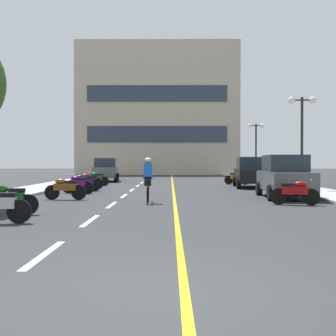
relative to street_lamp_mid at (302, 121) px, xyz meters
The scene contains 31 objects.
ground_plane 8.75m from the street_lamp_mid, 152.16° to the left, with size 140.00×140.00×0.00m, color #2D3033.
curb_left 16.13m from the street_lamp_mid, 154.75° to the left, with size 2.40×72.00×0.12m, color #A8A8A3.
curb_right 7.63m from the street_lamp_mid, 88.44° to the left, with size 2.40×72.00×0.12m, color #A8A8A3.
lane_dash_0 18.13m from the street_lamp_mid, 120.52° to the right, with size 0.14×2.20×0.01m, color silver.
lane_dash_1 14.92m from the street_lamp_mid, 128.60° to the right, with size 0.14×2.20×0.01m, color silver.
lane_dash_2 12.17m from the street_lamp_mid, 141.03° to the right, with size 0.14×2.20×0.01m, color silver.
lane_dash_3 10.28m from the street_lamp_mid, 159.93° to the right, with size 0.14×2.20×0.01m, color silver.
lane_dash_4 9.77m from the street_lamp_mid, behind, with size 0.14×2.20×0.01m, color silver.
lane_dash_5 10.82m from the street_lamp_mid, 152.44° to the left, with size 0.14×2.20×0.01m, color silver.
lane_dash_6 13.06m from the street_lamp_mid, 136.01° to the left, with size 0.14×2.20×0.01m, color silver.
lane_dash_7 16.01m from the street_lamp_mid, 125.36° to the left, with size 0.14×2.20×0.01m, color silver.
lane_dash_8 19.34m from the street_lamp_mid, 118.36° to the left, with size 0.14×2.20×0.01m, color silver.
lane_dash_9 22.88m from the street_lamp_mid, 113.53° to the left, with size 0.14×2.20×0.01m, color silver.
lane_dash_10 26.56m from the street_lamp_mid, 110.05° to the left, with size 0.14×2.20×0.01m, color silver.
lane_dash_11 30.31m from the street_lamp_mid, 107.44° to the left, with size 0.14×2.20×0.01m, color silver.
centre_line_yellow 10.21m from the street_lamp_mid, 135.26° to the left, with size 0.12×66.00×0.01m, color gold.
office_building 33.68m from the street_lamp_mid, 104.70° to the left, with size 19.70×9.33×16.03m.
street_lamp_mid is the anchor object (origin of this frame).
street_lamp_far 13.38m from the street_lamp_mid, 88.70° to the left, with size 1.46×0.36×4.64m.
parked_car_near 5.57m from the street_lamp_mid, 115.54° to the right, with size 2.08×4.27×1.82m.
parked_car_mid 4.58m from the street_lamp_mid, 125.35° to the left, with size 2.17×4.31×1.82m.
parked_car_far 16.27m from the street_lamp_mid, 138.35° to the left, with size 2.17×4.31×1.82m.
motorcycle_2 15.79m from the street_lamp_mid, 138.61° to the right, with size 1.69×0.62×0.92m.
motorcycle_3 8.36m from the street_lamp_mid, 108.95° to the right, with size 1.67×0.69×0.92m.
motorcycle_4 12.77m from the street_lamp_mid, 154.73° to the right, with size 1.70×0.60×0.92m.
motorcycle_5 11.99m from the street_lamp_mid, behind, with size 1.63×0.81×0.92m.
motorcycle_6 11.85m from the street_lamp_mid, behind, with size 1.63×0.81×0.92m.
motorcycle_7 12.15m from the street_lamp_mid, behind, with size 1.70×0.60×0.92m.
motorcycle_8 13.04m from the street_lamp_mid, 157.66° to the left, with size 1.68×0.68×0.92m.
motorcycle_9 7.41m from the street_lamp_mid, 111.11° to the left, with size 1.70×0.60×0.92m.
cyclist_rider 10.54m from the street_lamp_mid, 139.82° to the right, with size 0.42×1.77×1.71m.
Camera 1 is at (0.08, -4.95, 1.53)m, focal length 45.17 mm.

